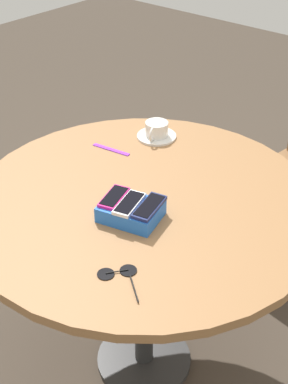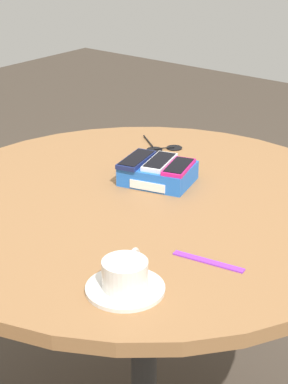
{
  "view_description": "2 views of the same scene",
  "coord_description": "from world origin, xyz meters",
  "px_view_note": "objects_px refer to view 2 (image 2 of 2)",
  "views": [
    {
      "loc": [
        -0.89,
        1.04,
        1.74
      ],
      "look_at": [
        0.0,
        0.0,
        0.8
      ],
      "focal_mm": 50.0,
      "sensor_mm": 36.0,
      "label": 1
    },
    {
      "loc": [
        0.87,
        -1.09,
        1.43
      ],
      "look_at": [
        0.0,
        0.0,
        0.8
      ],
      "focal_mm": 60.0,
      "sensor_mm": 36.0,
      "label": 2
    }
  ],
  "objects_px": {
    "round_table": "(144,235)",
    "lanyard_strap": "(208,262)",
    "coffee_cup": "(126,273)",
    "saucer": "(125,289)",
    "phone_white": "(160,162)",
    "phone_navy": "(136,160)",
    "phone_box": "(158,173)",
    "phone_magenta": "(179,167)",
    "sunglasses": "(163,148)"
  },
  "relations": [
    {
      "from": "lanyard_strap",
      "to": "phone_navy",
      "type": "bearing_deg",
      "value": 147.79
    },
    {
      "from": "lanyard_strap",
      "to": "round_table",
      "type": "bearing_deg",
      "value": 151.89
    },
    {
      "from": "phone_magenta",
      "to": "sunglasses",
      "type": "height_order",
      "value": "phone_magenta"
    },
    {
      "from": "lanyard_strap",
      "to": "phone_box",
      "type": "bearing_deg",
      "value": 141.44
    },
    {
      "from": "phone_magenta",
      "to": "sunglasses",
      "type": "distance_m",
      "value": 0.28
    },
    {
      "from": "phone_box",
      "to": "phone_white",
      "type": "height_order",
      "value": "phone_white"
    },
    {
      "from": "round_table",
      "to": "saucer",
      "type": "height_order",
      "value": "saucer"
    },
    {
      "from": "lanyard_strap",
      "to": "phone_magenta",
      "type": "bearing_deg",
      "value": 134.79
    },
    {
      "from": "phone_navy",
      "to": "phone_box",
      "type": "bearing_deg",
      "value": 19.44
    },
    {
      "from": "phone_box",
      "to": "phone_navy",
      "type": "distance_m",
      "value": 0.07
    },
    {
      "from": "phone_magenta",
      "to": "coffee_cup",
      "type": "bearing_deg",
      "value": -65.75
    },
    {
      "from": "phone_box",
      "to": "saucer",
      "type": "xyz_separation_m",
      "value": [
        0.26,
        -0.44,
        -0.02
      ]
    },
    {
      "from": "saucer",
      "to": "sunglasses",
      "type": "xyz_separation_m",
      "value": [
        -0.4,
        0.64,
        -0.0
      ]
    },
    {
      "from": "phone_navy",
      "to": "phone_white",
      "type": "bearing_deg",
      "value": 24.54
    },
    {
      "from": "phone_box",
      "to": "sunglasses",
      "type": "height_order",
      "value": "phone_box"
    },
    {
      "from": "phone_navy",
      "to": "saucer",
      "type": "distance_m",
      "value": 0.52
    },
    {
      "from": "phone_box",
      "to": "lanyard_strap",
      "type": "height_order",
      "value": "phone_box"
    },
    {
      "from": "lanyard_strap",
      "to": "coffee_cup",
      "type": "bearing_deg",
      "value": -109.92
    },
    {
      "from": "phone_box",
      "to": "phone_magenta",
      "type": "xyz_separation_m",
      "value": [
        0.06,
        0.01,
        0.03
      ]
    },
    {
      "from": "phone_white",
      "to": "saucer",
      "type": "bearing_deg",
      "value": -59.79
    },
    {
      "from": "phone_white",
      "to": "lanyard_strap",
      "type": "bearing_deg",
      "value": -39.25
    },
    {
      "from": "lanyard_strap",
      "to": "sunglasses",
      "type": "relative_size",
      "value": 0.97
    },
    {
      "from": "phone_navy",
      "to": "saucer",
      "type": "height_order",
      "value": "phone_navy"
    },
    {
      "from": "round_table",
      "to": "phone_white",
      "type": "relative_size",
      "value": 8.18
    },
    {
      "from": "coffee_cup",
      "to": "lanyard_strap",
      "type": "height_order",
      "value": "coffee_cup"
    },
    {
      "from": "round_table",
      "to": "coffee_cup",
      "type": "height_order",
      "value": "coffee_cup"
    },
    {
      "from": "round_table",
      "to": "phone_magenta",
      "type": "xyz_separation_m",
      "value": [
        0.02,
        0.11,
        0.15
      ]
    },
    {
      "from": "phone_navy",
      "to": "lanyard_strap",
      "type": "distance_m",
      "value": 0.45
    },
    {
      "from": "saucer",
      "to": "lanyard_strap",
      "type": "bearing_deg",
      "value": 70.64
    },
    {
      "from": "phone_white",
      "to": "phone_magenta",
      "type": "xyz_separation_m",
      "value": [
        0.06,
        0.0,
        -0.0
      ]
    },
    {
      "from": "phone_navy",
      "to": "phone_magenta",
      "type": "xyz_separation_m",
      "value": [
        0.11,
        0.03,
        -0.0
      ]
    },
    {
      "from": "phone_box",
      "to": "saucer",
      "type": "bearing_deg",
      "value": -59.4
    },
    {
      "from": "coffee_cup",
      "to": "lanyard_strap",
      "type": "xyz_separation_m",
      "value": [
        0.06,
        0.18,
        -0.03
      ]
    },
    {
      "from": "saucer",
      "to": "coffee_cup",
      "type": "relative_size",
      "value": 1.29
    },
    {
      "from": "phone_navy",
      "to": "phone_magenta",
      "type": "bearing_deg",
      "value": 14.61
    },
    {
      "from": "round_table",
      "to": "lanyard_strap",
      "type": "distance_m",
      "value": 0.33
    },
    {
      "from": "coffee_cup",
      "to": "sunglasses",
      "type": "height_order",
      "value": "coffee_cup"
    },
    {
      "from": "saucer",
      "to": "lanyard_strap",
      "type": "relative_size",
      "value": 0.98
    },
    {
      "from": "round_table",
      "to": "saucer",
      "type": "distance_m",
      "value": 0.41
    },
    {
      "from": "coffee_cup",
      "to": "lanyard_strap",
      "type": "distance_m",
      "value": 0.19
    },
    {
      "from": "saucer",
      "to": "lanyard_strap",
      "type": "xyz_separation_m",
      "value": [
        0.06,
        0.18,
        -0.0
      ]
    },
    {
      "from": "phone_box",
      "to": "phone_navy",
      "type": "height_order",
      "value": "phone_navy"
    },
    {
      "from": "coffee_cup",
      "to": "round_table",
      "type": "bearing_deg",
      "value": 123.63
    },
    {
      "from": "round_table",
      "to": "phone_box",
      "type": "bearing_deg",
      "value": 110.14
    },
    {
      "from": "phone_white",
      "to": "coffee_cup",
      "type": "relative_size",
      "value": 1.19
    },
    {
      "from": "phone_navy",
      "to": "lanyard_strap",
      "type": "relative_size",
      "value": 0.95
    },
    {
      "from": "saucer",
      "to": "sunglasses",
      "type": "bearing_deg",
      "value": 121.74
    },
    {
      "from": "phone_box",
      "to": "lanyard_strap",
      "type": "distance_m",
      "value": 0.41
    },
    {
      "from": "round_table",
      "to": "phone_navy",
      "type": "distance_m",
      "value": 0.2
    },
    {
      "from": "phone_white",
      "to": "sunglasses",
      "type": "height_order",
      "value": "phone_white"
    }
  ]
}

